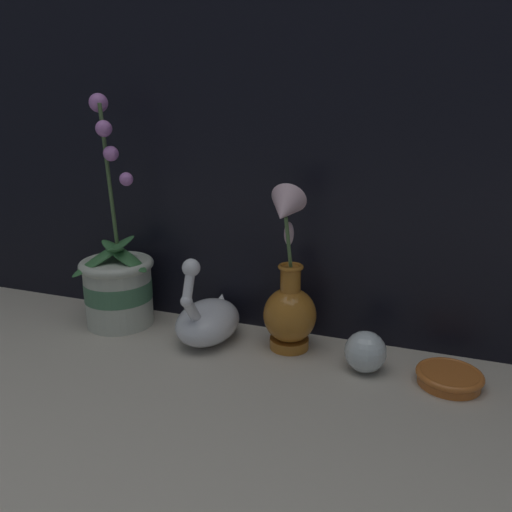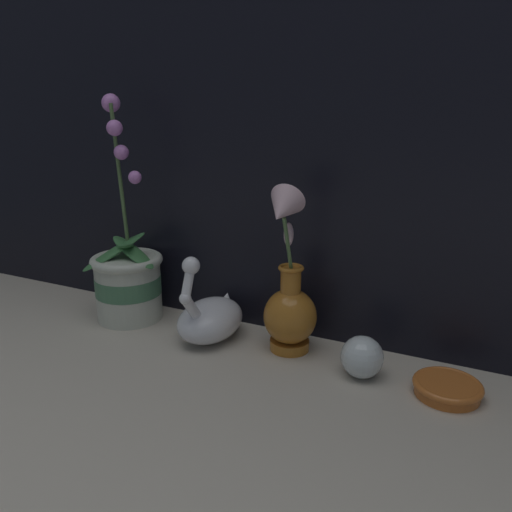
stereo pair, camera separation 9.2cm
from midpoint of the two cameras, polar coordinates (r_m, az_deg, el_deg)
ground_plane at (r=0.91m, az=1.44°, el=-13.41°), size 2.80×2.80×0.00m
window_backdrop at (r=1.00m, az=7.36°, el=24.80°), size 2.80×0.03×1.20m
orchid_potted_plant at (r=1.13m, az=-12.20°, el=-2.49°), size 0.17×0.18×0.48m
swan_figurine at (r=1.02m, az=-2.60°, el=-6.99°), size 0.12×0.20×0.19m
blue_vase at (r=0.95m, az=6.57°, el=-5.16°), size 0.10×0.14×0.33m
glass_sphere at (r=0.91m, az=14.93°, el=-11.16°), size 0.07×0.07×0.07m
amber_dish at (r=0.92m, az=23.84°, el=-13.65°), size 0.11×0.11×0.02m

